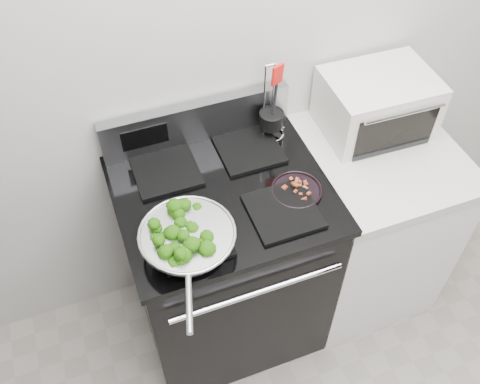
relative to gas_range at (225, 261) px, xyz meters
name	(u,v)px	position (x,y,z in m)	size (l,w,h in m)	color
back_wall	(266,33)	(0.30, 0.34, 0.86)	(4.00, 0.02, 2.70)	beige
gas_range	(225,261)	(0.00, 0.00, 0.00)	(0.79, 0.69, 1.13)	black
counter	(363,222)	(0.68, 0.00, -0.03)	(0.62, 0.68, 0.92)	white
skillet	(188,239)	(-0.19, -0.21, 0.51)	(0.33, 0.51, 0.07)	silver
broccoli_pile	(187,235)	(-0.19, -0.20, 0.53)	(0.26, 0.26, 0.09)	black
bacon_plate	(297,188)	(0.26, -0.10, 0.48)	(0.19, 0.19, 0.04)	black
utensil_holder	(271,123)	(0.29, 0.22, 0.52)	(0.11, 0.11, 0.34)	silver
toaster_oven	(377,104)	(0.72, 0.15, 0.56)	(0.44, 0.34, 0.25)	silver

